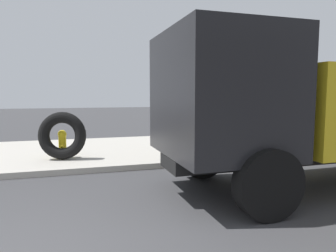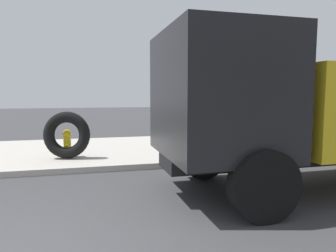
# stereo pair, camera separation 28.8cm
# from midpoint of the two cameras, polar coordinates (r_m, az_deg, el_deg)

# --- Properties ---
(sidewalk_curb) EXTENTS (36.00, 5.00, 0.15)m
(sidewalk_curb) POSITION_cam_midpoint_polar(r_m,az_deg,el_deg) (10.21, -21.66, -4.78)
(sidewalk_curb) COLOR #ADA89E
(sidewalk_curb) RESTS_ON ground
(fire_hydrant) EXTENTS (0.24, 0.53, 0.76)m
(fire_hydrant) POSITION_cam_midpoint_polar(r_m,az_deg,el_deg) (9.03, -19.70, -2.97)
(fire_hydrant) COLOR yellow
(fire_hydrant) RESTS_ON sidewalk_curb
(loose_tire) EXTENTS (1.33, 0.70, 1.29)m
(loose_tire) POSITION_cam_midpoint_polar(r_m,az_deg,el_deg) (8.76, -19.75, -1.67)
(loose_tire) COLOR black
(loose_tire) RESTS_ON sidewalk_curb
(dump_truck_yellow) EXTENTS (7.03, 2.88, 3.00)m
(dump_truck_yellow) POSITION_cam_midpoint_polar(r_m,az_deg,el_deg) (7.03, 25.32, 3.00)
(dump_truck_yellow) COLOR gold
(dump_truck_yellow) RESTS_ON ground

